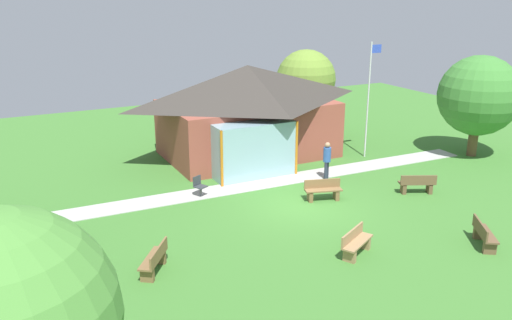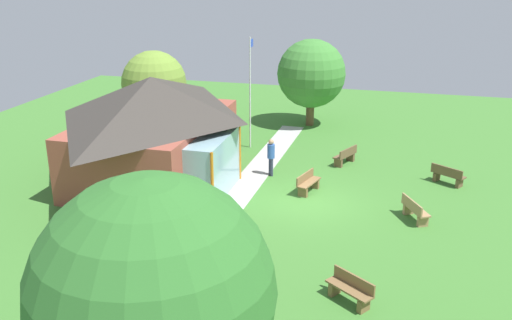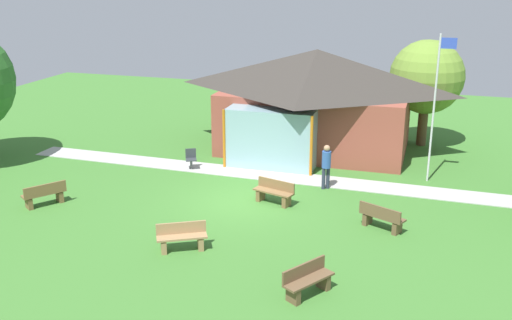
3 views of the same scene
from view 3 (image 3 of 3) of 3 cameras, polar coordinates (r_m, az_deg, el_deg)
name	(u,v)px [view 3 (image 3 of 3)]	position (r m, az deg, el deg)	size (l,w,h in m)	color
ground_plane	(243,202)	(21.67, -1.28, -4.01)	(44.00, 44.00, 0.00)	#3D752D
pavilion	(314,98)	(27.30, 5.57, 5.87)	(9.24, 7.00, 4.61)	brown
footpath	(266,175)	(24.35, 0.92, -1.43)	(21.38, 1.30, 0.03)	#ADADA8
flagpole	(435,103)	(23.81, 16.76, 5.28)	(0.64, 0.08, 5.78)	silver
bench_front_center	(182,238)	(18.14, -7.11, -7.37)	(1.53, 1.10, 0.84)	#9E7A51
bench_front_right	(307,281)	(15.78, 4.94, -11.41)	(1.18, 1.50, 0.84)	brown
bench_mid_left	(44,195)	(22.50, -19.56, -3.15)	(1.23, 1.48, 0.84)	brown
bench_rear_near_path	(274,192)	(21.43, 1.74, -3.12)	(1.56, 0.86, 0.84)	brown
bench_mid_right	(382,218)	(19.75, 11.91, -5.43)	(1.54, 1.04, 0.84)	brown
patio_chair_west	(191,160)	(25.11, -6.22, 0.04)	(0.59, 0.59, 0.86)	#33383D
visitor_on_path	(326,163)	(22.74, 6.73, -0.31)	(0.34, 0.34, 1.74)	#2D3347
tree_behind_pavilion_right	(427,77)	(28.84, 16.00, 7.60)	(3.41, 3.41, 4.97)	brown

